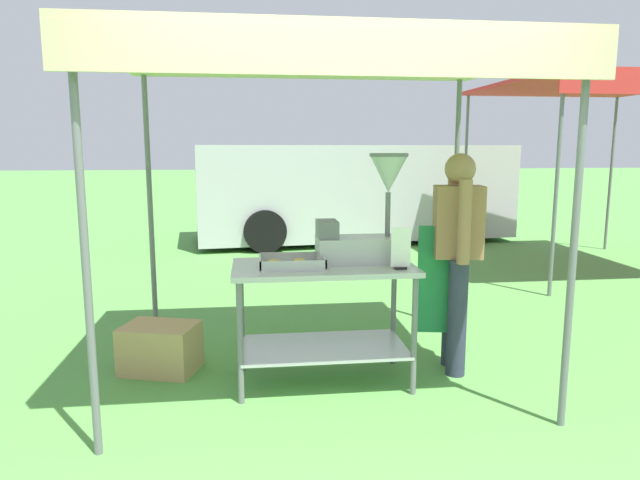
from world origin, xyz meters
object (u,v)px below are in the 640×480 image
at_px(donut_tray, 292,264).
at_px(donut_fryer, 366,221).
at_px(vendor, 456,251).
at_px(van_silver, 353,191).
at_px(neighbour_tent, 598,89).
at_px(supply_crate, 160,348).
at_px(stall_canopy, 322,65).
at_px(donut_cart, 323,297).
at_px(menu_sign, 401,251).

height_order(donut_tray, donut_fryer, donut_fryer).
xyz_separation_m(donut_fryer, vendor, (0.68, 0.04, -0.24)).
bearing_deg(donut_fryer, vendor, 3.04).
distance_m(donut_tray, van_silver, 6.44).
xyz_separation_m(vendor, neighbour_tent, (3.06, 3.20, 1.50)).
xyz_separation_m(vendor, supply_crate, (-2.17, 0.23, -0.73)).
bearing_deg(stall_canopy, donut_cart, -90.00).
xyz_separation_m(stall_canopy, menu_sign, (0.49, -0.30, -1.22)).
distance_m(donut_cart, donut_tray, 0.34).
bearing_deg(neighbour_tent, donut_tray, -141.83).
bearing_deg(donut_cart, van_silver, 77.97).
relative_size(stall_canopy, donut_fryer, 3.78).
distance_m(stall_canopy, menu_sign, 1.35).
bearing_deg(menu_sign, donut_fryer, 124.30).
distance_m(stall_canopy, van_silver, 6.39).
distance_m(stall_canopy, supply_crate, 2.35).
bearing_deg(donut_fryer, donut_cart, -166.97).
bearing_deg(donut_cart, supply_crate, 163.93).
xyz_separation_m(stall_canopy, donut_fryer, (0.31, -0.03, -1.05)).
relative_size(supply_crate, van_silver, 0.11).
relative_size(menu_sign, vendor, 0.17).
distance_m(donut_cart, supply_crate, 1.31).
relative_size(donut_cart, neighbour_tent, 0.43).
bearing_deg(supply_crate, donut_fryer, -10.23).
bearing_deg(vendor, menu_sign, -148.46).
xyz_separation_m(stall_canopy, neighbour_tent, (4.04, 3.21, 0.21)).
bearing_deg(supply_crate, van_silver, 66.89).
height_order(stall_canopy, van_silver, stall_canopy).
bearing_deg(neighbour_tent, donut_cart, -140.71).
height_order(stall_canopy, menu_sign, stall_canopy).
xyz_separation_m(stall_canopy, supply_crate, (-1.18, 0.24, -2.02)).
bearing_deg(donut_fryer, van_silver, 80.61).
bearing_deg(menu_sign, stall_canopy, 148.97).
xyz_separation_m(donut_cart, donut_tray, (-0.22, -0.04, 0.25)).
bearing_deg(donut_tray, donut_fryer, 12.34).
distance_m(supply_crate, neighbour_tent, 6.41).
relative_size(donut_cart, van_silver, 0.22).
distance_m(menu_sign, van_silver, 6.46).
bearing_deg(vendor, donut_cart, -173.79).
height_order(donut_cart, van_silver, van_silver).
xyz_separation_m(van_silver, neighbour_tent, (2.72, -2.90, 1.52)).
height_order(donut_fryer, vendor, same).
bearing_deg(neighbour_tent, stall_canopy, -141.56).
xyz_separation_m(menu_sign, neighbour_tent, (3.55, 3.51, 1.43)).
bearing_deg(menu_sign, neighbour_tent, 44.62).
xyz_separation_m(menu_sign, vendor, (0.50, 0.30, -0.07)).
bearing_deg(stall_canopy, donut_fryer, -5.06).
relative_size(stall_canopy, donut_tray, 6.53).
relative_size(van_silver, neighbour_tent, 1.96).
bearing_deg(stall_canopy, neighbour_tent, 38.44).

